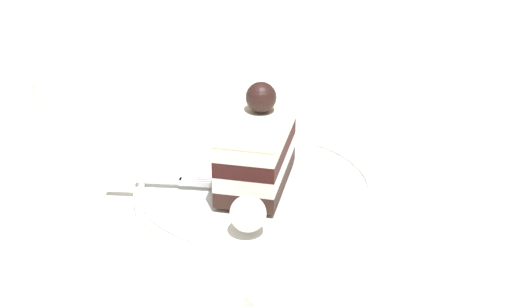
{
  "coord_description": "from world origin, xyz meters",
  "views": [
    {
      "loc": [
        -0.49,
        -0.41,
        0.38
      ],
      "look_at": [
        0.01,
        -0.02,
        0.05
      ],
      "focal_mm": 54.28,
      "sensor_mm": 36.0,
      "label": 1
    }
  ],
  "objects_px": {
    "cake_slice": "(256,149)",
    "drink_glass_near": "(5,122)",
    "fork": "(167,181)",
    "whipped_cream_dollop": "(248,214)",
    "dessert_plate": "(256,190)"
  },
  "relations": [
    {
      "from": "cake_slice",
      "to": "fork",
      "type": "relative_size",
      "value": 1.27
    },
    {
      "from": "dessert_plate",
      "to": "cake_slice",
      "type": "relative_size",
      "value": 1.88
    },
    {
      "from": "whipped_cream_dollop",
      "to": "dessert_plate",
      "type": "bearing_deg",
      "value": 33.66
    },
    {
      "from": "whipped_cream_dollop",
      "to": "fork",
      "type": "xyz_separation_m",
      "value": [
        0.02,
        0.11,
        -0.01
      ]
    },
    {
      "from": "dessert_plate",
      "to": "fork",
      "type": "bearing_deg",
      "value": 129.96
    },
    {
      "from": "dessert_plate",
      "to": "whipped_cream_dollop",
      "type": "distance_m",
      "value": 0.09
    },
    {
      "from": "cake_slice",
      "to": "drink_glass_near",
      "type": "xyz_separation_m",
      "value": [
        -0.09,
        0.27,
        -0.02
      ]
    },
    {
      "from": "drink_glass_near",
      "to": "dessert_plate",
      "type": "bearing_deg",
      "value": -71.81
    },
    {
      "from": "whipped_cream_dollop",
      "to": "drink_glass_near",
      "type": "distance_m",
      "value": 0.31
    },
    {
      "from": "cake_slice",
      "to": "fork",
      "type": "height_order",
      "value": "cake_slice"
    },
    {
      "from": "dessert_plate",
      "to": "drink_glass_near",
      "type": "height_order",
      "value": "drink_glass_near"
    },
    {
      "from": "whipped_cream_dollop",
      "to": "fork",
      "type": "height_order",
      "value": "whipped_cream_dollop"
    },
    {
      "from": "drink_glass_near",
      "to": "cake_slice",
      "type": "bearing_deg",
      "value": -71.8
    },
    {
      "from": "whipped_cream_dollop",
      "to": "cake_slice",
      "type": "bearing_deg",
      "value": 33.43
    },
    {
      "from": "drink_glass_near",
      "to": "whipped_cream_dollop",
      "type": "bearing_deg",
      "value": -86.84
    }
  ]
}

